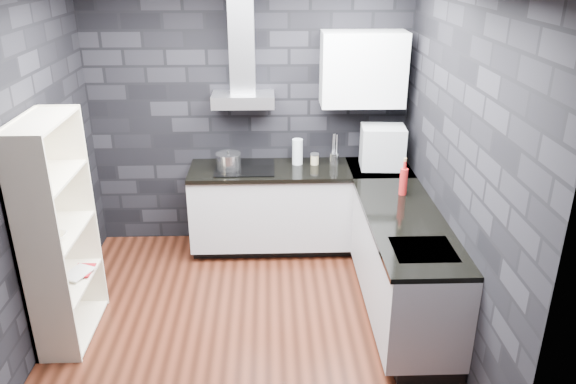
{
  "coord_description": "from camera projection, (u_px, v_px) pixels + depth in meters",
  "views": [
    {
      "loc": [
        0.2,
        -3.92,
        2.86
      ],
      "look_at": [
        0.35,
        0.45,
        1.0
      ],
      "focal_mm": 35.0,
      "sensor_mm": 36.0,
      "label": 1
    }
  ],
  "objects": [
    {
      "name": "hood_chimney",
      "position": [
        242.0,
        45.0,
        5.29
      ],
      "size": [
        0.24,
        0.2,
        0.9
      ],
      "primitive_type": "cube",
      "color": "silver",
      "rests_on": "hood_body"
    },
    {
      "name": "bookshelf",
      "position": [
        58.0,
        233.0,
        4.27
      ],
      "size": [
        0.49,
        0.85,
        1.8
      ],
      "primitive_type": "cube",
      "rotation": [
        0.0,
        0.0,
        -0.19
      ],
      "color": "#ECE1C4",
      "rests_on": "ground"
    },
    {
      "name": "wall_right",
      "position": [
        458.0,
        171.0,
        4.25
      ],
      "size": [
        0.05,
        3.2,
        2.7
      ],
      "primitive_type": "cube",
      "color": "black",
      "rests_on": "ground"
    },
    {
      "name": "appliance_garage",
      "position": [
        382.0,
        147.0,
        5.47
      ],
      "size": [
        0.43,
        0.35,
        0.41
      ],
      "primitive_type": "cube",
      "rotation": [
        0.0,
        0.0,
        -0.06
      ],
      "color": "#ABAEB3",
      "rests_on": "counter_back_top"
    },
    {
      "name": "sink_rim",
      "position": [
        423.0,
        250.0,
        4.05
      ],
      "size": [
        0.44,
        0.4,
        0.01
      ],
      "primitive_type": "cube",
      "color": "silver",
      "rests_on": "counter_right_top"
    },
    {
      "name": "cooktop",
      "position": [
        245.0,
        168.0,
        5.56
      ],
      "size": [
        0.58,
        0.5,
        0.01
      ],
      "primitive_type": "cube",
      "color": "black",
      "rests_on": "counter_back_top"
    },
    {
      "name": "red_bottle",
      "position": [
        403.0,
        182.0,
        4.92
      ],
      "size": [
        0.07,
        0.07,
        0.24
      ],
      "primitive_type": "cylinder",
      "rotation": [
        0.0,
        0.0,
        -0.04
      ],
      "color": "maroon",
      "rests_on": "counter_right_top"
    },
    {
      "name": "ground",
      "position": [
        248.0,
        322.0,
        4.72
      ],
      "size": [
        3.2,
        3.2,
        0.0
      ],
      "primitive_type": "plane",
      "color": "#491F13"
    },
    {
      "name": "toekick_right",
      "position": [
        404.0,
        307.0,
        4.84
      ],
      "size": [
        0.5,
        1.78,
        0.1
      ],
      "primitive_type": "cube",
      "color": "black",
      "rests_on": "ground"
    },
    {
      "name": "counter_back_cab",
      "position": [
        300.0,
        206.0,
        5.75
      ],
      "size": [
        2.2,
        0.6,
        0.76
      ],
      "primitive_type": "cube",
      "color": "#B6B6BA",
      "rests_on": "ground"
    },
    {
      "name": "glass_vase",
      "position": [
        297.0,
        152.0,
        5.63
      ],
      "size": [
        0.12,
        0.12,
        0.26
      ],
      "primitive_type": "cylinder",
      "rotation": [
        0.0,
        0.0,
        -0.19
      ],
      "color": "silver",
      "rests_on": "counter_back_top"
    },
    {
      "name": "counter_corner_top",
      "position": [
        380.0,
        169.0,
        5.62
      ],
      "size": [
        0.62,
        0.62,
        0.04
      ],
      "primitive_type": "cube",
      "color": "black",
      "rests_on": "counter_right_cab"
    },
    {
      "name": "fruit_bowl",
      "position": [
        51.0,
        238.0,
        4.12
      ],
      "size": [
        0.25,
        0.25,
        0.05
      ],
      "primitive_type": "imported",
      "rotation": [
        0.0,
        0.0,
        -0.17
      ],
      "color": "white",
      "rests_on": "bookshelf"
    },
    {
      "name": "hood_body",
      "position": [
        243.0,
        100.0,
        5.43
      ],
      "size": [
        0.6,
        0.34,
        0.12
      ],
      "primitive_type": "cube",
      "color": "silver",
      "rests_on": "wall_back"
    },
    {
      "name": "upper_cabinet",
      "position": [
        363.0,
        69.0,
        5.35
      ],
      "size": [
        0.8,
        0.35,
        0.7
      ],
      "primitive_type": "cube",
      "color": "white",
      "rests_on": "wall_back"
    },
    {
      "name": "wall_left",
      "position": [
        23.0,
        176.0,
        4.14
      ],
      "size": [
        0.05,
        3.2,
        2.7
      ],
      "primitive_type": "cube",
      "color": "black",
      "rests_on": "ground"
    },
    {
      "name": "wall_back",
      "position": [
        250.0,
        115.0,
        5.69
      ],
      "size": [
        3.2,
        0.05,
        2.7
      ],
      "primitive_type": "cube",
      "color": "black",
      "rests_on": "ground"
    },
    {
      "name": "counter_back_top",
      "position": [
        300.0,
        170.0,
        5.58
      ],
      "size": [
        2.2,
        0.62,
        0.04
      ],
      "primitive_type": "cube",
      "color": "black",
      "rests_on": "counter_back_cab"
    },
    {
      "name": "counter_right_top",
      "position": [
        406.0,
        221.0,
        4.51
      ],
      "size": [
        0.62,
        1.8,
        0.04
      ],
      "primitive_type": "cube",
      "color": "black",
      "rests_on": "counter_right_cab"
    },
    {
      "name": "counter_right_cab",
      "position": [
        403.0,
        264.0,
        4.67
      ],
      "size": [
        0.6,
        1.8,
        0.76
      ],
      "primitive_type": "cube",
      "color": "#B6B6BA",
      "rests_on": "ground"
    },
    {
      "name": "pot",
      "position": [
        229.0,
        162.0,
        5.51
      ],
      "size": [
        0.28,
        0.28,
        0.14
      ],
      "primitive_type": "cylinder",
      "rotation": [
        0.0,
        0.0,
        0.2
      ],
      "color": "silver",
      "rests_on": "cooktop"
    },
    {
      "name": "utensil_crock",
      "position": [
        334.0,
        159.0,
        5.65
      ],
      "size": [
        0.12,
        0.12,
        0.12
      ],
      "primitive_type": "cylinder",
      "rotation": [
        0.0,
        0.0,
        0.35
      ],
      "color": "silver",
      "rests_on": "counter_back_top"
    },
    {
      "name": "storage_jar",
      "position": [
        315.0,
        160.0,
        5.65
      ],
      "size": [
        0.1,
        0.1,
        0.1
      ],
      "primitive_type": "cylinder",
      "rotation": [
        0.0,
        0.0,
        -0.31
      ],
      "color": "tan",
      "rests_on": "counter_back_top"
    },
    {
      "name": "wall_front",
      "position": [
        230.0,
        295.0,
        2.7
      ],
      "size": [
        3.2,
        0.05,
        2.7
      ],
      "primitive_type": "cube",
      "color": "black",
      "rests_on": "ground"
    },
    {
      "name": "book_red",
      "position": [
        71.0,
        260.0,
        4.55
      ],
      "size": [
        0.16,
        0.03,
        0.22
      ],
      "primitive_type": "imported",
      "rotation": [
        0.0,
        0.0,
        -0.04
      ],
      "color": "maroon",
      "rests_on": "bookshelf"
    },
    {
      "name": "toekick_back",
      "position": [
        299.0,
        241.0,
        5.95
      ],
      "size": [
        2.18,
        0.5,
        0.1
      ],
      "primitive_type": "cube",
      "color": "black",
      "rests_on": "ground"
    },
    {
      "name": "book_second",
      "position": [
        67.0,
        259.0,
        4.52
      ],
      "size": [
        0.17,
        0.09,
        0.24
      ],
      "primitive_type": "imported",
      "rotation": [
        0.0,
        0.0,
        -0.43
      ],
      "color": "#B2B2B2",
      "rests_on": "bookshelf"
    }
  ]
}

